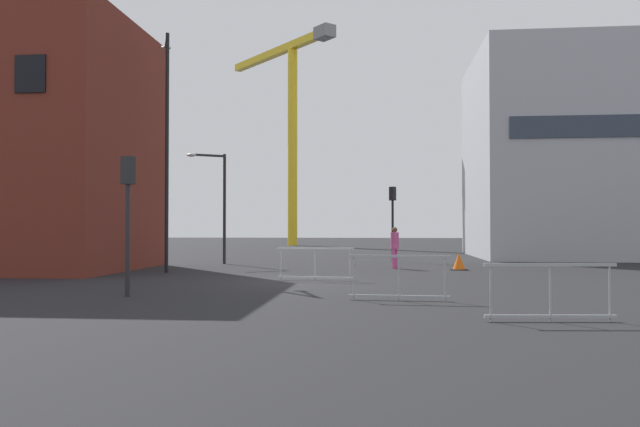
# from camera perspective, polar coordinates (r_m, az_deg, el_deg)

# --- Properties ---
(ground) EXTENTS (160.00, 160.00, 0.00)m
(ground) POSITION_cam_1_polar(r_m,az_deg,el_deg) (19.97, -2.07, -6.25)
(ground) COLOR black
(brick_building) EXTENTS (9.82, 7.88, 10.04)m
(brick_building) POSITION_cam_1_polar(r_m,az_deg,el_deg) (28.47, -26.02, 5.50)
(brick_building) COLOR maroon
(brick_building) RESTS_ON ground
(office_block) EXTENTS (12.03, 11.00, 11.67)m
(office_block) POSITION_cam_1_polar(r_m,az_deg,el_deg) (39.32, 22.58, 4.83)
(office_block) COLOR #A8AAB2
(office_block) RESTS_ON ground
(construction_crane) EXTENTS (11.85, 12.84, 19.51)m
(construction_crane) POSITION_cam_1_polar(r_m,az_deg,el_deg) (60.39, -2.71, 9.67)
(construction_crane) COLOR yellow
(construction_crane) RESTS_ON ground
(streetlamp_tall) EXTENTS (0.90, 1.71, 9.24)m
(streetlamp_tall) POSITION_cam_1_polar(r_m,az_deg,el_deg) (25.16, -13.78, 6.97)
(streetlamp_tall) COLOR black
(streetlamp_tall) RESTS_ON ground
(streetlamp_short) EXTENTS (1.66, 1.01, 5.20)m
(streetlamp_short) POSITION_cam_1_polar(r_m,az_deg,el_deg) (29.87, -9.23, 1.59)
(streetlamp_short) COLOR #232326
(streetlamp_short) RESTS_ON ground
(traffic_light_crosswalk) EXTENTS (0.39, 0.32, 3.52)m
(traffic_light_crosswalk) POSITION_cam_1_polar(r_m,az_deg,el_deg) (16.46, -17.13, 1.06)
(traffic_light_crosswalk) COLOR #232326
(traffic_light_crosswalk) RESTS_ON ground
(traffic_light_corner) EXTENTS (0.37, 0.36, 3.80)m
(traffic_light_corner) POSITION_cam_1_polar(r_m,az_deg,el_deg) (32.10, 6.62, 0.23)
(traffic_light_corner) COLOR black
(traffic_light_corner) RESTS_ON ground
(pedestrian_walking) EXTENTS (0.34, 0.34, 1.74)m
(pedestrian_walking) POSITION_cam_1_polar(r_m,az_deg,el_deg) (26.44, 6.82, -2.81)
(pedestrian_walking) COLOR #D14C8C
(pedestrian_walking) RESTS_ON ground
(safety_barrier_left_run) EXTENTS (2.39, 0.20, 1.08)m
(safety_barrier_left_run) POSITION_cam_1_polar(r_m,az_deg,el_deg) (15.01, 7.19, -5.75)
(safety_barrier_left_run) COLOR #9EA0A5
(safety_barrier_left_run) RESTS_ON ground
(safety_barrier_rear) EXTENTS (2.55, 0.32, 1.08)m
(safety_barrier_rear) POSITION_cam_1_polar(r_m,az_deg,el_deg) (20.44, -0.46, -4.55)
(safety_barrier_rear) COLOR #B2B5BA
(safety_barrier_rear) RESTS_ON ground
(safety_barrier_front) EXTENTS (2.43, 0.29, 1.08)m
(safety_barrier_front) POSITION_cam_1_polar(r_m,az_deg,el_deg) (12.35, 20.23, -6.66)
(safety_barrier_front) COLOR #9EA0A5
(safety_barrier_front) RESTS_ON ground
(traffic_cone_striped) EXTENTS (0.68, 0.68, 0.69)m
(traffic_cone_striped) POSITION_cam_1_polar(r_m,az_deg,el_deg) (26.10, 12.54, -4.33)
(traffic_cone_striped) COLOR black
(traffic_cone_striped) RESTS_ON ground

